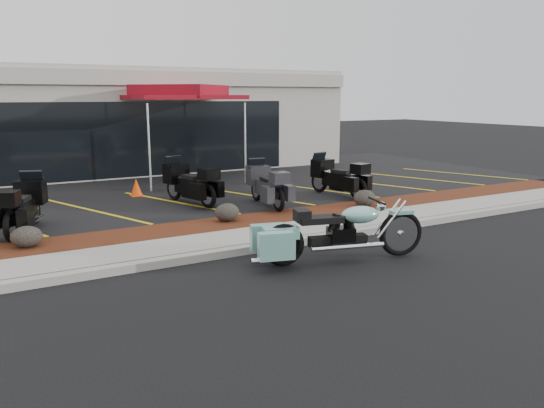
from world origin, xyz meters
TOP-DOWN VIEW (x-y plane):
  - ground at (0.00, 0.00)m, footprint 90.00×90.00m
  - curb at (0.00, 0.90)m, footprint 24.00×0.25m
  - sidewalk at (0.00, 1.60)m, footprint 24.00×1.20m
  - mulch_bed at (0.00, 2.80)m, footprint 24.00×1.20m
  - upper_lot at (0.00, 8.20)m, footprint 26.00×9.60m
  - dealership_building at (0.00, 14.47)m, footprint 18.00×8.16m
  - boulder_left at (-3.96, 2.82)m, footprint 0.58×0.48m
  - boulder_mid at (0.27, 2.92)m, footprint 0.58×0.49m
  - boulder_right at (4.10, 2.70)m, footprint 0.61×0.50m
  - hero_cruiser at (2.20, -0.72)m, footprint 3.36×1.62m
  - touring_black_front at (-3.63, 4.81)m, footprint 1.52×2.25m
  - touring_black_mid at (0.05, 5.98)m, footprint 1.32×2.26m
  - touring_grey at (1.98, 4.73)m, footprint 0.99×2.12m
  - touring_black_rear at (4.24, 5.01)m, footprint 1.17×2.19m
  - traffic_cone at (-0.69, 7.14)m, footprint 0.35×0.35m
  - popup_canopy at (1.49, 9.26)m, footprint 4.48×4.48m

SIDE VIEW (x-z plane):
  - ground at x=0.00m, z-range 0.00..0.00m
  - curb at x=0.00m, z-range 0.00..0.15m
  - sidewalk at x=0.00m, z-range 0.00..0.15m
  - upper_lot at x=0.00m, z-range 0.00..0.15m
  - mulch_bed at x=0.00m, z-range 0.00..0.16m
  - boulder_left at x=-3.96m, z-range 0.16..0.57m
  - boulder_mid at x=0.27m, z-range 0.16..0.57m
  - boulder_right at x=4.10m, z-range 0.16..0.59m
  - traffic_cone at x=-0.69m, z-range 0.15..0.65m
  - hero_cruiser at x=2.20m, z-range 0.00..1.15m
  - touring_grey at x=1.98m, z-range 0.15..1.34m
  - touring_black_rear at x=4.24m, z-range 0.15..1.36m
  - touring_black_front at x=-3.63m, z-range 0.15..1.37m
  - touring_black_mid at x=0.05m, z-range 0.15..1.39m
  - dealership_building at x=0.00m, z-range 0.01..4.01m
  - popup_canopy at x=1.49m, z-range 1.46..4.65m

